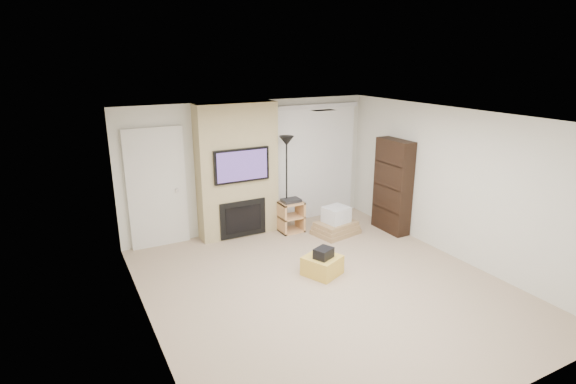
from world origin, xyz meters
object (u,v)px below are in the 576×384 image
floor_lamp (287,157)px  av_stand (291,214)px  bookshelf (393,186)px  box_stack (336,224)px  ottoman (322,265)px

floor_lamp → av_stand: (0.05, -0.08, -1.12)m
floor_lamp → bookshelf: size_ratio=1.04×
box_stack → bookshelf: (1.05, -0.34, 0.69)m
floor_lamp → av_stand: bearing=-56.4°
box_stack → bookshelf: bearing=-17.7°
av_stand → box_stack: 0.88m
ottoman → box_stack: 1.71m
av_stand → floor_lamp: bearing=123.6°
floor_lamp → av_stand: floor_lamp is taller
ottoman → bookshelf: bookshelf is taller
av_stand → box_stack: (0.70, -0.52, -0.14)m
ottoman → floor_lamp: size_ratio=0.27×
box_stack → bookshelf: bookshelf is taller
floor_lamp → box_stack: bearing=-38.9°
av_stand → bookshelf: bearing=-26.2°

